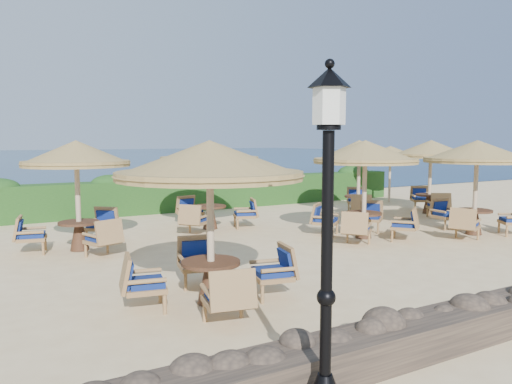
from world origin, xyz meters
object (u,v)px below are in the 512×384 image
cafe_set_1 (365,171)px  cafe_set_6 (431,159)px  extra_parasol (390,151)px  cafe_set_2 (477,166)px  cafe_set_0 (210,189)px  cafe_set_5 (359,161)px  cafe_set_4 (210,164)px  lamp_post (327,260)px  cafe_set_3 (77,174)px

cafe_set_1 → cafe_set_6: same height
extra_parasol → cafe_set_2: cafe_set_2 is taller
cafe_set_0 → cafe_set_5: size_ratio=1.14×
cafe_set_1 → cafe_set_4: same height
cafe_set_1 → cafe_set_4: size_ratio=0.96×
extra_parasol → cafe_set_6: size_ratio=0.88×
cafe_set_2 → cafe_set_6: size_ratio=1.06×
cafe_set_5 → cafe_set_1: bearing=-129.0°
cafe_set_5 → lamp_post: bearing=-132.4°
cafe_set_1 → cafe_set_6: bearing=24.0°
cafe_set_1 → cafe_set_5: bearing=51.0°
cafe_set_0 → cafe_set_6: bearing=25.4°
cafe_set_1 → cafe_set_6: size_ratio=1.03×
lamp_post → cafe_set_1: lamp_post is taller
cafe_set_0 → cafe_set_3: size_ratio=1.12×
cafe_set_5 → cafe_set_0: bearing=-144.1°
lamp_post → cafe_set_2: lamp_post is taller
cafe_set_4 → extra_parasol: bearing=12.7°
cafe_set_0 → cafe_set_3: same height
cafe_set_6 → cafe_set_0: bearing=-154.6°
cafe_set_4 → cafe_set_2: bearing=-36.2°
cafe_set_3 → cafe_set_4: 4.11m
cafe_set_4 → cafe_set_5: 5.64m
cafe_set_3 → cafe_set_5: size_ratio=1.02×
cafe_set_3 → cafe_set_4: bearing=15.7°
lamp_post → cafe_set_6: size_ratio=1.21×
cafe_set_6 → cafe_set_1: bearing=-156.0°
cafe_set_0 → cafe_set_3: 5.28m
cafe_set_1 → cafe_set_4: 4.52m
cafe_set_5 → cafe_set_6: same height
cafe_set_2 → cafe_set_4: same height
cafe_set_0 → cafe_set_4: (2.82, 6.27, 0.06)m
cafe_set_5 → extra_parasol: bearing=31.3°
lamp_post → cafe_set_3: size_ratio=1.22×
extra_parasol → cafe_set_0: 14.74m
cafe_set_2 → cafe_set_3: (-10.07, 3.37, -0.09)m
extra_parasol → cafe_set_0: size_ratio=0.79×
cafe_set_0 → cafe_set_1: size_ratio=1.08×
lamp_post → extra_parasol: lamp_post is taller
cafe_set_3 → cafe_set_6: 12.14m
cafe_set_0 → cafe_set_2: size_ratio=1.05×
cafe_set_4 → cafe_set_6: size_ratio=1.07×
cafe_set_1 → cafe_set_3: bearing=162.4°
extra_parasol → cafe_set_3: bearing=-166.4°
extra_parasol → cafe_set_3: cafe_set_3 is taller
cafe_set_2 → cafe_set_6: same height
cafe_set_1 → cafe_set_4: bearing=132.5°
cafe_set_1 → cafe_set_6: 5.61m
extra_parasol → cafe_set_0: (-12.14, -8.36, -0.29)m
cafe_set_6 → lamp_post: bearing=-142.3°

